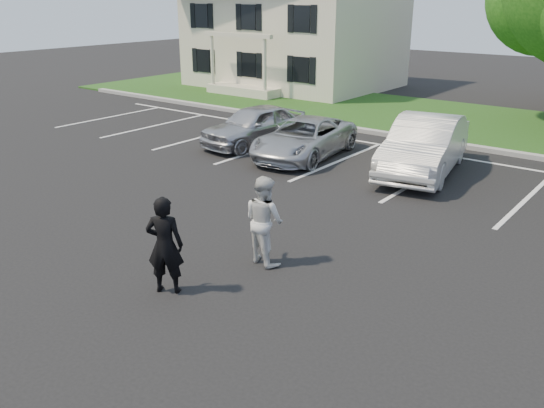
% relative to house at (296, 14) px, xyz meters
% --- Properties ---
extents(ground_plane, '(90.00, 90.00, 0.00)m').
position_rel_house_xyz_m(ground_plane, '(13.00, -19.97, -3.83)').
color(ground_plane, black).
rests_on(ground_plane, ground).
extents(curb, '(40.00, 0.30, 0.15)m').
position_rel_house_xyz_m(curb, '(13.00, -7.97, -3.75)').
color(curb, gray).
rests_on(curb, ground).
extents(grass_strip, '(44.00, 8.00, 0.08)m').
position_rel_house_xyz_m(grass_strip, '(13.00, -3.97, -3.79)').
color(grass_strip, '#23470F').
rests_on(grass_strip, ground).
extents(stall_lines, '(34.00, 5.36, 0.01)m').
position_rel_house_xyz_m(stall_lines, '(14.40, -11.02, -3.82)').
color(stall_lines, silver).
rests_on(stall_lines, ground).
extents(house, '(10.30, 9.22, 7.60)m').
position_rel_house_xyz_m(house, '(0.00, 0.00, 0.00)').
color(house, beige).
rests_on(house, ground).
extents(man_black_suit, '(0.76, 0.69, 1.74)m').
position_rel_house_xyz_m(man_black_suit, '(12.17, -20.88, -2.96)').
color(man_black_suit, black).
rests_on(man_black_suit, ground).
extents(man_white_shirt, '(0.96, 0.82, 1.72)m').
position_rel_house_xyz_m(man_white_shirt, '(12.77, -18.92, -2.97)').
color(man_white_shirt, silver).
rests_on(man_white_shirt, ground).
extents(car_silver_west, '(2.13, 4.19, 1.37)m').
position_rel_house_xyz_m(car_silver_west, '(6.84, -11.94, -3.15)').
color(car_silver_west, '#BBBCC1').
rests_on(car_silver_west, ground).
extents(car_silver_minivan, '(2.50, 4.55, 1.21)m').
position_rel_house_xyz_m(car_silver_minivan, '(9.04, -12.17, -3.22)').
color(car_silver_minivan, '#B3B5BA').
rests_on(car_silver_minivan, ground).
extents(car_white_sedan, '(2.60, 5.10, 1.60)m').
position_rel_house_xyz_m(car_white_sedan, '(12.74, -11.50, -3.03)').
color(car_white_sedan, silver).
rests_on(car_white_sedan, ground).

